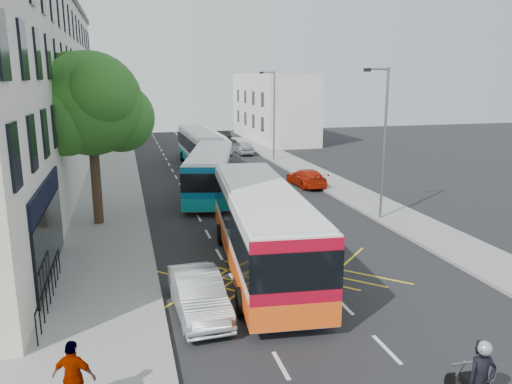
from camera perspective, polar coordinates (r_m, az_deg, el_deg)
ground at (r=15.54m, az=14.71°, el=-17.01°), size 120.00×120.00×0.00m
pavement_left at (r=27.67m, az=-17.48°, el=-3.50°), size 5.00×70.00×0.15m
pavement_right at (r=31.19m, az=13.29°, el=-1.40°), size 3.00×70.00×0.15m
terrace_main at (r=36.74m, az=-26.35°, el=10.31°), size 8.30×45.00×13.50m
terrace_far at (r=66.99m, az=-21.22°, el=9.91°), size 8.00×20.00×10.00m
building_right at (r=62.33m, az=1.93°, el=9.67°), size 6.00×18.00×8.00m
street_tree at (r=26.61m, az=-18.42°, el=9.43°), size 6.30×5.70×8.80m
lamp_near at (r=27.17m, az=14.31°, el=6.20°), size 1.45×0.15×8.00m
lamp_far at (r=45.62m, az=1.96°, el=9.21°), size 1.45×0.15×8.00m
railings at (r=18.45m, az=-22.55°, el=-10.14°), size 0.08×5.60×1.14m
bus_near at (r=20.10m, az=0.63°, el=-4.00°), size 3.94×12.20×3.37m
bus_mid at (r=32.66m, az=-5.22°, el=2.27°), size 5.04×11.03×3.02m
bus_far at (r=43.91m, az=-6.33°, el=5.09°), size 2.90×11.15×3.13m
parked_car_silver at (r=16.82m, az=-6.58°, el=-11.52°), size 1.68×4.33×1.40m
red_hatchback at (r=35.86m, az=5.79°, el=1.65°), size 1.99×4.38×1.24m
distant_car_grey at (r=51.45m, az=-6.73°, el=5.14°), size 2.54×4.90×1.32m
distant_car_silver at (r=50.60m, az=-1.42°, el=5.09°), size 1.60×3.92×1.33m
distant_car_dark at (r=60.40m, az=-3.90°, el=6.38°), size 1.52×4.15×1.36m
pedestrian_far at (r=12.74m, az=-20.07°, el=-19.24°), size 1.12×0.79×1.76m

